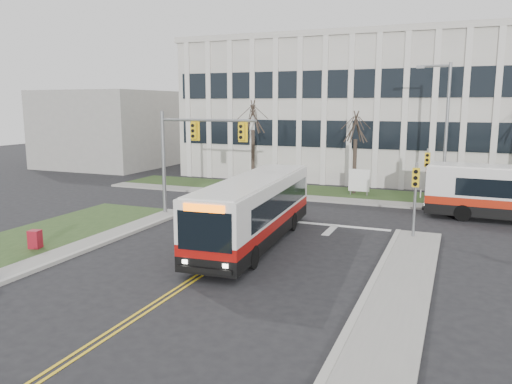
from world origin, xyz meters
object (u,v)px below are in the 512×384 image
at_px(newspaper_box_red, 35,240).
at_px(streetlight, 444,126).
at_px(directory_sign, 359,181).
at_px(bus_main, 254,212).

bearing_deg(newspaper_box_red, streetlight, 35.07).
bearing_deg(directory_sign, bus_main, -99.22).
relative_size(streetlight, bus_main, 0.79).
xyz_separation_m(directory_sign, newspaper_box_red, (-11.06, -19.17, -0.70)).
bearing_deg(bus_main, streetlight, 54.76).
distance_m(directory_sign, bus_main, 14.38).
relative_size(streetlight, directory_sign, 4.60).
xyz_separation_m(streetlight, newspaper_box_red, (-16.59, -17.87, -4.72)).
xyz_separation_m(streetlight, bus_main, (-7.83, -12.89, -3.65)).
distance_m(streetlight, bus_main, 15.52).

